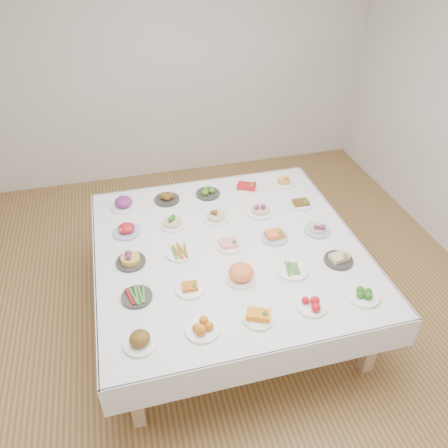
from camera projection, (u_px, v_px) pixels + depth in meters
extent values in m
plane|color=#A36F44|center=(227.00, 294.00, 4.27)|extent=(5.00, 5.00, 0.00)
cube|color=silver|center=(175.00, 70.00, 5.35)|extent=(5.00, 0.02, 2.80)
cube|color=white|center=(228.00, 249.00, 3.69)|extent=(2.20, 2.20, 0.06)
cube|color=white|center=(201.00, 192.00, 4.61)|extent=(2.22, 0.01, 0.28)
cube|color=white|center=(271.00, 365.00, 2.91)|extent=(2.22, 0.02, 0.28)
cube|color=white|center=(345.00, 239.00, 3.98)|extent=(0.02, 2.22, 0.28)
cube|color=white|center=(98.00, 282.00, 3.54)|extent=(0.02, 2.22, 0.28)
cube|color=tan|center=(135.00, 395.00, 3.02)|extent=(0.09, 0.09, 0.69)
cube|color=tan|center=(373.00, 341.00, 3.39)|extent=(0.09, 0.09, 0.69)
cube|color=tan|center=(118.00, 236.00, 4.44)|extent=(0.09, 0.09, 0.69)
cube|color=tan|center=(287.00, 209.00, 4.81)|extent=(0.09, 0.09, 0.69)
cylinder|color=white|center=(141.00, 344.00, 2.87)|extent=(0.22, 0.22, 0.02)
cylinder|color=white|center=(202.00, 330.00, 2.96)|extent=(0.23, 0.23, 0.02)
cylinder|color=white|center=(258.00, 318.00, 3.04)|extent=(0.22, 0.22, 0.02)
cylinder|color=white|center=(311.00, 307.00, 3.13)|extent=(0.21, 0.21, 0.02)
cylinder|color=white|center=(363.00, 296.00, 3.21)|extent=(0.24, 0.24, 0.02)
cylinder|color=#2E2C29|center=(137.00, 297.00, 3.20)|extent=(0.22, 0.22, 0.02)
cylinder|color=white|center=(190.00, 289.00, 3.27)|extent=(0.21, 0.21, 0.02)
cylinder|color=white|center=(241.00, 279.00, 3.36)|extent=(0.23, 0.23, 0.02)
cylinder|color=white|center=(292.00, 270.00, 3.43)|extent=(0.24, 0.24, 0.02)
cylinder|color=#2E2C29|center=(338.00, 261.00, 3.52)|extent=(0.23, 0.23, 0.02)
cylinder|color=#2E2C29|center=(131.00, 262.00, 3.51)|extent=(0.23, 0.23, 0.02)
cylinder|color=white|center=(180.00, 254.00, 3.59)|extent=(0.22, 0.22, 0.02)
cylinder|color=white|center=(229.00, 246.00, 3.67)|extent=(0.21, 0.21, 0.02)
cylinder|color=#4C66B2|center=(274.00, 238.00, 3.76)|extent=(0.23, 0.23, 0.02)
cylinder|color=#4C66B2|center=(317.00, 231.00, 3.84)|extent=(0.22, 0.22, 0.02)
cylinder|color=#4C66B2|center=(127.00, 232.00, 3.82)|extent=(0.24, 0.24, 0.02)
cylinder|color=white|center=(173.00, 225.00, 3.91)|extent=(0.22, 0.22, 0.02)
cylinder|color=white|center=(216.00, 218.00, 3.98)|extent=(0.24, 0.24, 0.02)
cylinder|color=white|center=(260.00, 212.00, 4.06)|extent=(0.25, 0.25, 0.02)
cylinder|color=white|center=(300.00, 205.00, 4.15)|extent=(0.22, 0.22, 0.02)
cylinder|color=white|center=(124.00, 207.00, 4.13)|extent=(0.24, 0.24, 0.02)
cylinder|color=#2E2C29|center=(167.00, 200.00, 4.22)|extent=(0.24, 0.24, 0.02)
cylinder|color=#2E2C29|center=(208.00, 194.00, 4.30)|extent=(0.23, 0.23, 0.02)
cylinder|color=white|center=(247.00, 189.00, 4.37)|extent=(0.22, 0.22, 0.02)
cylinder|color=white|center=(284.00, 184.00, 4.46)|extent=(0.21, 0.21, 0.02)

